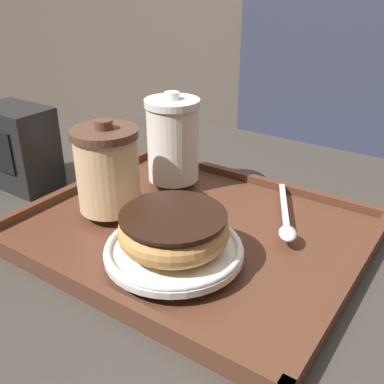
# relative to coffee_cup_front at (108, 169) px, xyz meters

# --- Properties ---
(cafe_table) EXTENTS (0.88, 0.86, 0.72)m
(cafe_table) POSITION_rel_coffee_cup_front_xyz_m (0.15, 0.03, -0.26)
(cafe_table) COLOR #38332D
(cafe_table) RESTS_ON ground_plane
(serving_tray) EXTENTS (0.43, 0.35, 0.02)m
(serving_tray) POSITION_rel_coffee_cup_front_xyz_m (0.11, 0.03, -0.07)
(serving_tray) COLOR #512D1E
(serving_tray) RESTS_ON cafe_table
(coffee_cup_front) EXTENTS (0.09, 0.09, 0.12)m
(coffee_cup_front) POSITION_rel_coffee_cup_front_xyz_m (0.00, 0.00, 0.00)
(coffee_cup_front) COLOR #E0B784
(coffee_cup_front) RESTS_ON serving_tray
(coffee_cup_rear) EXTENTS (0.08, 0.08, 0.14)m
(coffee_cup_rear) POSITION_rel_coffee_cup_front_xyz_m (0.01, 0.12, 0.01)
(coffee_cup_rear) COLOR white
(coffee_cup_rear) RESTS_ON serving_tray
(plate_with_chocolate_donut) EXTENTS (0.16, 0.16, 0.01)m
(plate_with_chocolate_donut) POSITION_rel_coffee_cup_front_xyz_m (0.14, -0.04, -0.05)
(plate_with_chocolate_donut) COLOR white
(plate_with_chocolate_donut) RESTS_ON serving_tray
(donut_chocolate_glazed) EXTENTS (0.12, 0.12, 0.04)m
(donut_chocolate_glazed) POSITION_rel_coffee_cup_front_xyz_m (0.14, -0.04, -0.02)
(donut_chocolate_glazed) COLOR tan
(donut_chocolate_glazed) RESTS_ON plate_with_chocolate_donut
(spoon) EXTENTS (0.09, 0.15, 0.01)m
(spoon) POSITION_rel_coffee_cup_front_xyz_m (0.22, 0.09, -0.05)
(spoon) COLOR silver
(spoon) RESTS_ON serving_tray
(napkin_dispenser) EXTENTS (0.11, 0.08, 0.13)m
(napkin_dispenser) POSITION_rel_coffee_cup_front_xyz_m (-0.20, 0.01, -0.02)
(napkin_dispenser) COLOR black
(napkin_dispenser) RESTS_ON cafe_table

